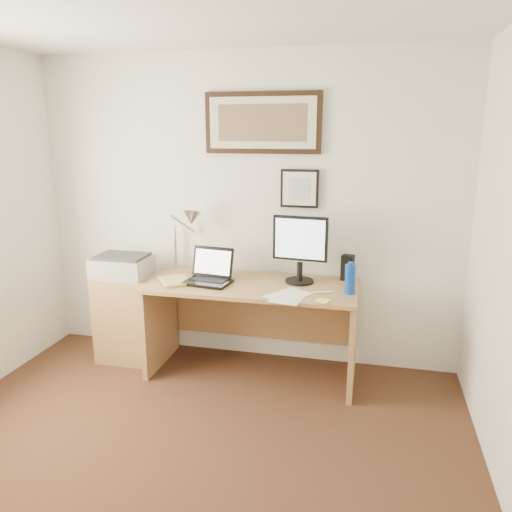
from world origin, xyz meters
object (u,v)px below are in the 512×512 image
(water_bottle, at_px, (350,279))
(laptop, at_px, (210,275))
(desk, at_px, (255,309))
(side_cabinet, at_px, (131,317))
(lcd_monitor, at_px, (300,246))
(printer, at_px, (122,266))
(book, at_px, (162,282))

(water_bottle, xyz_separation_m, laptop, (-1.07, 0.04, -0.05))
(desk, bearing_deg, laptop, -161.05)
(side_cabinet, distance_m, lcd_monitor, 1.57)
(water_bottle, bearing_deg, lcd_monitor, 155.59)
(desk, distance_m, lcd_monitor, 0.63)
(side_cabinet, distance_m, printer, 0.46)
(water_bottle, distance_m, book, 1.42)
(side_cabinet, relative_size, desk, 0.46)
(book, relative_size, printer, 0.65)
(desk, distance_m, laptop, 0.46)
(book, relative_size, lcd_monitor, 0.55)
(laptop, relative_size, printer, 0.84)
(printer, bearing_deg, water_bottle, -2.72)
(side_cabinet, bearing_deg, desk, 1.89)
(laptop, xyz_separation_m, lcd_monitor, (0.68, 0.14, 0.23))
(desk, distance_m, printer, 1.14)
(lcd_monitor, bearing_deg, water_bottle, -24.41)
(lcd_monitor, height_order, printer, lcd_monitor)
(desk, height_order, printer, printer)
(water_bottle, height_order, lcd_monitor, lcd_monitor)
(water_bottle, distance_m, printer, 1.84)
(side_cabinet, bearing_deg, printer, -137.14)
(laptop, height_order, printer, laptop)
(laptop, bearing_deg, printer, 176.28)
(laptop, bearing_deg, lcd_monitor, 11.64)
(book, bearing_deg, water_bottle, 3.75)
(laptop, bearing_deg, water_bottle, -2.01)
(book, height_order, desk, book)
(desk, xyz_separation_m, laptop, (-0.33, -0.11, 0.29))
(desk, relative_size, laptop, 4.34)
(side_cabinet, xyz_separation_m, laptop, (0.74, -0.08, 0.44))
(side_cabinet, relative_size, water_bottle, 3.41)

